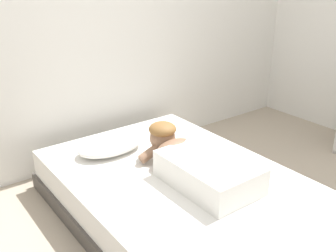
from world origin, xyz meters
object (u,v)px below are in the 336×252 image
(cell_phone, at_px, (224,173))
(bed, at_px, (184,199))
(pillow, at_px, (111,145))
(person_lying, at_px, (195,162))
(coffee_cup, at_px, (172,145))

(cell_phone, bearing_deg, bed, 157.17)
(pillow, relative_size, cell_phone, 3.71)
(person_lying, relative_size, cell_phone, 6.57)
(bed, relative_size, cell_phone, 14.99)
(bed, xyz_separation_m, cell_phone, (0.26, -0.11, 0.17))
(bed, bearing_deg, cell_phone, -22.83)
(pillow, xyz_separation_m, coffee_cup, (0.39, -0.25, -0.02))
(pillow, xyz_separation_m, cell_phone, (0.45, -0.76, -0.05))
(coffee_cup, xyz_separation_m, cell_phone, (0.06, -0.51, -0.03))
(bed, bearing_deg, coffee_cup, 63.29)
(person_lying, xyz_separation_m, coffee_cup, (0.12, 0.41, -0.07))
(bed, height_order, coffee_cup, coffee_cup)
(pillow, xyz_separation_m, person_lying, (0.27, -0.66, 0.05))
(coffee_cup, height_order, cell_phone, coffee_cup)
(pillow, relative_size, coffee_cup, 4.16)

